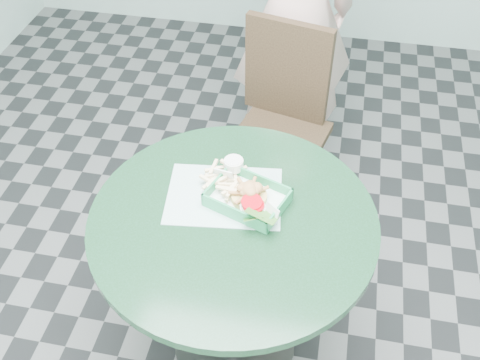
% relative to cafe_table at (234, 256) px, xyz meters
% --- Properties ---
extents(floor, '(4.00, 5.00, 0.02)m').
position_rel_cafe_table_xyz_m(floor, '(0.00, 0.00, -0.58)').
color(floor, '#303335').
rests_on(floor, ground).
extents(cafe_table, '(0.89, 0.89, 0.75)m').
position_rel_cafe_table_xyz_m(cafe_table, '(0.00, 0.00, 0.00)').
color(cafe_table, '#3A3A3A').
rests_on(cafe_table, floor).
extents(dining_chair, '(0.38, 0.38, 0.93)m').
position_rel_cafe_table_xyz_m(dining_chair, '(0.04, 0.85, -0.05)').
color(dining_chair, '#382414').
rests_on(dining_chair, floor).
extents(placemat, '(0.39, 0.31, 0.00)m').
position_rel_cafe_table_xyz_m(placemat, '(-0.05, 0.08, 0.17)').
color(placemat, '#9CBFBB').
rests_on(placemat, cafe_table).
extents(food_basket, '(0.23, 0.17, 0.05)m').
position_rel_cafe_table_xyz_m(food_basket, '(0.03, 0.07, 0.19)').
color(food_basket, '#248F55').
rests_on(food_basket, placemat).
extents(crab_sandwich, '(0.11, 0.11, 0.07)m').
position_rel_cafe_table_xyz_m(crab_sandwich, '(0.03, 0.07, 0.22)').
color(crab_sandwich, tan).
rests_on(crab_sandwich, food_basket).
extents(fries_pile, '(0.15, 0.16, 0.05)m').
position_rel_cafe_table_xyz_m(fries_pile, '(-0.07, 0.09, 0.21)').
color(fries_pile, '#FFE0AA').
rests_on(fries_pile, food_basket).
extents(sauce_ramekin, '(0.06, 0.06, 0.04)m').
position_rel_cafe_table_xyz_m(sauce_ramekin, '(-0.07, 0.15, 0.22)').
color(sauce_ramekin, silver).
rests_on(sauce_ramekin, food_basket).
extents(garnish_cup, '(0.12, 0.11, 0.05)m').
position_rel_cafe_table_xyz_m(garnish_cup, '(0.08, 0.02, 0.21)').
color(garnish_cup, white).
rests_on(garnish_cup, food_basket).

